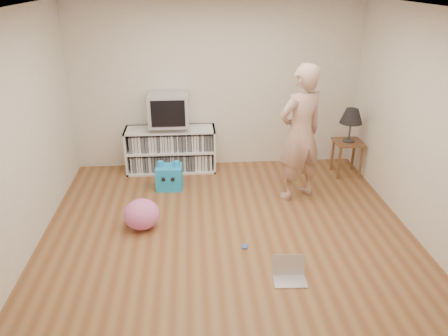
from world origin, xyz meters
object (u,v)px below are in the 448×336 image
person (300,134)px  crt_tv (169,109)px  laptop (289,273)px  plush_pink (142,214)px  table_lamp (351,117)px  plush_blue (169,177)px  dvd_deck (170,126)px  side_table (347,149)px  media_unit (171,149)px

person → crt_tv: bearing=-55.1°
laptop → plush_pink: bearing=148.5°
table_lamp → laptop: bearing=-119.8°
laptop → plush_blue: 2.56m
dvd_deck → laptop: dvd_deck is taller
side_table → plush_pink: bearing=-155.8°
person → plush_blue: 1.99m
crt_tv → plush_blue: 1.06m
person → side_table: bearing=-168.7°
media_unit → table_lamp: (2.73, -0.39, 0.59)m
side_table → table_lamp: size_ratio=1.07×
table_lamp → plush_pink: table_lamp is taller
crt_tv → side_table: bearing=-7.6°
crt_tv → plush_blue: bearing=-90.8°
plush_pink → side_table: bearing=24.2°
side_table → plush_pink: side_table is taller
side_table → person: 1.28m
side_table → table_lamp: table_lamp is taller
media_unit → crt_tv: (0.00, -0.02, 0.67)m
crt_tv → side_table: crt_tv is taller
dvd_deck → plush_pink: size_ratio=1.02×
laptop → plush_pink: size_ratio=0.79×
crt_tv → table_lamp: 2.76m
media_unit → crt_tv: crt_tv is taller
laptop → crt_tv: bearing=117.8°
person → media_unit: bearing=-55.6°
plush_pink → media_unit: bearing=80.0°
media_unit → table_lamp: 2.82m
media_unit → laptop: (1.31, -2.87, -0.29)m
media_unit → person: size_ratio=0.74×
laptop → plush_blue: (-1.32, 2.19, 0.12)m
crt_tv → table_lamp: bearing=-7.6°
dvd_deck → crt_tv: bearing=-90.0°
side_table → laptop: (-1.42, -2.48, -0.35)m
side_table → plush_blue: side_table is taller
crt_tv → table_lamp: (2.73, -0.37, -0.08)m
dvd_deck → crt_tv: crt_tv is taller
plush_blue → plush_pink: (-0.30, -1.07, 0.01)m
plush_blue → side_table: bearing=9.8°
side_table → laptop: bearing=-119.8°
dvd_deck → table_lamp: 2.77m
media_unit → table_lamp: size_ratio=2.72×
media_unit → laptop: size_ratio=4.00×
crt_tv → plush_pink: bearing=-100.1°
crt_tv → person: size_ratio=0.32×
person → laptop: size_ratio=5.39×
plush_pink → laptop: bearing=-34.6°
media_unit → person: 2.17m
crt_tv → plush_pink: crt_tv is taller
media_unit → table_lamp: table_lamp is taller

